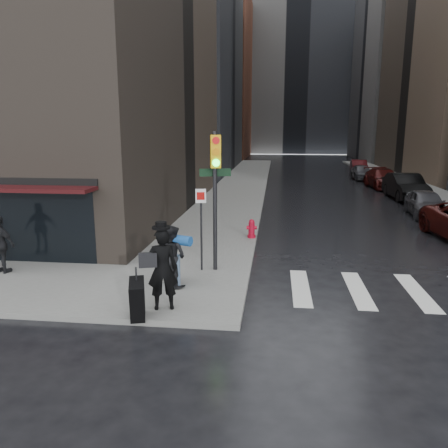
{
  "coord_description": "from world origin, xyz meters",
  "views": [
    {
      "loc": [
        2.71,
        -11.04,
        4.43
      ],
      "look_at": [
        1.01,
        3.32,
        1.3
      ],
      "focal_mm": 35.0,
      "sensor_mm": 36.0,
      "label": 1
    }
  ],
  "objects": [
    {
      "name": "ground",
      "position": [
        0.0,
        0.0,
        0.0
      ],
      "size": [
        140.0,
        140.0,
        0.0
      ],
      "primitive_type": "plane",
      "color": "black",
      "rests_on": "ground"
    },
    {
      "name": "sidewalk_left",
      "position": [
        0.0,
        27.0,
        0.07
      ],
      "size": [
        4.0,
        50.0,
        0.15
      ],
      "primitive_type": "cube",
      "color": "slate",
      "rests_on": "ground"
    },
    {
      "name": "traffic_light",
      "position": [
        0.89,
        1.8,
        2.89
      ],
      "size": [
        1.04,
        0.59,
        4.24
      ],
      "rotation": [
        0.0,
        0.0,
        0.24
      ],
      "color": "black",
      "rests_on": "ground"
    },
    {
      "name": "man_jeans",
      "position": [
        -0.08,
        0.32,
        1.02
      ],
      "size": [
        1.16,
        1.08,
        1.73
      ],
      "rotation": [
        0.0,
        0.0,
        2.64
      ],
      "color": "black",
      "rests_on": "ground"
    },
    {
      "name": "bldg_right_far",
      "position": [
        26.0,
        58.0,
        12.5
      ],
      "size": [
        22.0,
        20.0,
        25.0
      ],
      "primitive_type": "cube",
      "color": "slate",
      "rests_on": "ground"
    },
    {
      "name": "parked_car_3",
      "position": [
        10.99,
        23.89,
        0.74
      ],
      "size": [
        2.35,
        5.22,
        1.48
      ],
      "primitive_type": "imported",
      "rotation": [
        0.0,
        0.0,
        0.05
      ],
      "color": "#420E0D",
      "rests_on": "ground"
    },
    {
      "name": "parked_car_2",
      "position": [
        11.07,
        18.18,
        0.83
      ],
      "size": [
        1.87,
        5.1,
        1.67
      ],
      "primitive_type": "imported",
      "rotation": [
        0.0,
        0.0,
        0.02
      ],
      "color": "black",
      "rests_on": "ground"
    },
    {
      "name": "man_greycoat",
      "position": [
        -5.5,
        0.83,
        1.04
      ],
      "size": [
        1.11,
        0.66,
        1.78
      ],
      "rotation": [
        0.0,
        0.0,
        2.91
      ],
      "color": "black",
      "rests_on": "ground"
    },
    {
      "name": "fire_hydrant",
      "position": [
        1.8,
        6.14,
        0.49
      ],
      "size": [
        0.43,
        0.33,
        0.76
      ],
      "rotation": [
        0.0,
        0.0,
        0.1
      ],
      "color": "#A40A20",
      "rests_on": "ground"
    },
    {
      "name": "sidewalk_right",
      "position": [
        13.5,
        27.0,
        0.07
      ],
      "size": [
        3.0,
        50.0,
        0.15
      ],
      "primitive_type": "cube",
      "color": "slate",
      "rests_on": "ground"
    },
    {
      "name": "bldg_left_mid",
      "position": [
        -13.0,
        38.0,
        17.0
      ],
      "size": [
        22.0,
        24.0,
        34.0
      ],
      "primitive_type": "cube",
      "color": "slate",
      "rests_on": "ground"
    },
    {
      "name": "bldg_left_far",
      "position": [
        -13.0,
        62.0,
        13.0
      ],
      "size": [
        22.0,
        20.0,
        26.0
      ],
      "primitive_type": "cube",
      "color": "brown",
      "rests_on": "ground"
    },
    {
      "name": "parked_car_5",
      "position": [
        11.19,
        35.32,
        0.71
      ],
      "size": [
        1.86,
        4.4,
        1.41
      ],
      "primitive_type": "imported",
      "rotation": [
        0.0,
        0.0,
        -0.09
      ],
      "color": "#3C0C0E",
      "rests_on": "ground"
    },
    {
      "name": "parked_car_1",
      "position": [
        10.52,
        12.47,
        0.69
      ],
      "size": [
        1.96,
        4.16,
        1.38
      ],
      "primitive_type": "imported",
      "rotation": [
        0.0,
        0.0,
        -0.09
      ],
      "color": "#47474B",
      "rests_on": "ground"
    },
    {
      "name": "crosswalk",
      "position": [
        7.5,
        1.0,
        0.0
      ],
      "size": [
        8.5,
        3.0,
        0.01
      ],
      "color": "silver",
      "rests_on": "ground"
    },
    {
      "name": "parked_car_4",
      "position": [
        10.44,
        29.61,
        0.68
      ],
      "size": [
        1.65,
        4.01,
        1.36
      ],
      "primitive_type": "imported",
      "rotation": [
        0.0,
        0.0,
        0.01
      ],
      "color": "#48484C",
      "rests_on": "ground"
    },
    {
      "name": "bldg_distant",
      "position": [
        6.0,
        78.0,
        16.0
      ],
      "size": [
        40.0,
        12.0,
        32.0
      ],
      "primitive_type": "cube",
      "color": "slate",
      "rests_on": "ground"
    },
    {
      "name": "man_overcoat",
      "position": [
        -0.03,
        -1.42,
        1.08
      ],
      "size": [
        1.14,
        1.37,
        2.21
      ],
      "rotation": [
        0.0,
        0.0,
        3.43
      ],
      "color": "black",
      "rests_on": "ground"
    }
  ]
}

